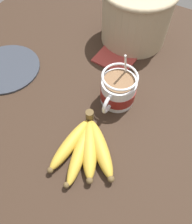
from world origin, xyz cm
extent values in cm
cube|color=#332319|center=(0.00, 0.00, 1.65)|extent=(119.95, 119.95, 3.29)
cylinder|color=silver|center=(-8.88, -0.13, 6.97)|extent=(8.87, 8.87, 7.36)
cylinder|color=maroon|center=(-8.88, -0.13, 6.47)|extent=(9.07, 9.07, 3.18)
torus|color=silver|center=(-3.57, -0.13, 7.83)|extent=(5.26, 0.90, 5.26)
cylinder|color=#846042|center=(-8.88, -0.13, 10.76)|extent=(7.67, 7.67, 0.40)
torus|color=silver|center=(-8.88, -0.13, 12.37)|extent=(8.87, 8.87, 0.60)
cylinder|color=silver|center=(-12.16, -0.13, 11.19)|extent=(3.94, 0.50, 12.94)
ellipsoid|color=silver|center=(-10.43, -0.13, 4.79)|extent=(3.00, 2.00, 0.80)
cylinder|color=brown|center=(0.58, -2.74, 5.83)|extent=(2.00, 2.00, 3.00)
ellipsoid|color=gold|center=(8.86, -2.97, 4.83)|extent=(14.63, 3.50, 3.09)
sphere|color=brown|center=(16.13, -3.18, 4.83)|extent=(1.39, 1.39, 1.39)
ellipsoid|color=gold|center=(9.24, -0.45, 4.78)|extent=(16.13, 6.93, 2.97)
sphere|color=brown|center=(16.92, 1.57, 4.78)|extent=(1.34, 1.34, 1.34)
ellipsoid|color=gold|center=(7.60, 1.51, 4.97)|extent=(14.05, 10.33, 3.35)
sphere|color=brown|center=(13.76, 5.24, 4.97)|extent=(1.51, 1.51, 1.51)
ellipsoid|color=gold|center=(6.24, 3.46, 4.97)|extent=(12.45, 13.19, 3.36)
sphere|color=brown|center=(11.22, 8.92, 4.97)|extent=(1.51, 1.51, 1.51)
cylinder|color=tan|center=(-33.92, -7.29, 11.21)|extent=(20.53, 20.53, 15.84)
cube|color=#A33833|center=(-25.53, -7.40, 3.59)|extent=(16.95, 12.24, 0.60)
cylinder|color=#333842|center=(-2.17, -33.54, 3.59)|extent=(19.83, 19.83, 0.60)
camera|label=1|loc=(24.04, 12.85, 50.73)|focal=35.00mm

